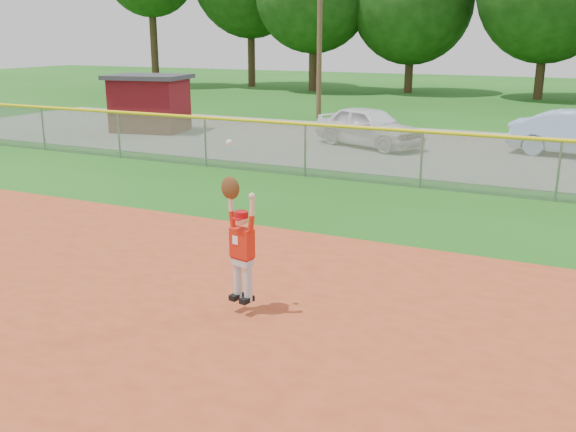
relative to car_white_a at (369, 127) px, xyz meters
name	(u,v)px	position (x,y,z in m)	size (l,w,h in m)	color
ground	(224,349)	(3.28, -15.50, -0.74)	(120.00, 120.00, 0.00)	#1A5713
parking_strip	(464,152)	(3.28, 0.50, -0.73)	(44.00, 10.00, 0.03)	slate
car_white_a	(369,127)	(0.00, 0.00, 0.00)	(1.68, 4.18, 1.43)	silver
utility_shed	(150,103)	(-9.44, -0.26, 0.45)	(3.51, 2.95, 2.34)	#510B0F
outfield_fence	(422,155)	(3.28, -5.50, 0.14)	(40.06, 0.10, 1.55)	gray
power_lines	(527,15)	(4.28, 6.50, 3.93)	(19.40, 0.24, 9.00)	#4C3823
ballplayer	(240,241)	(2.95, -14.45, 0.37)	(0.60, 0.31, 2.31)	silver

